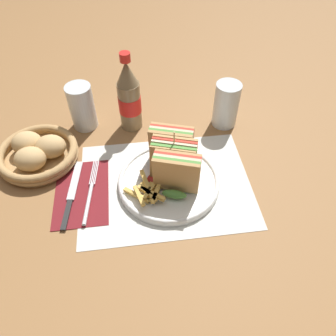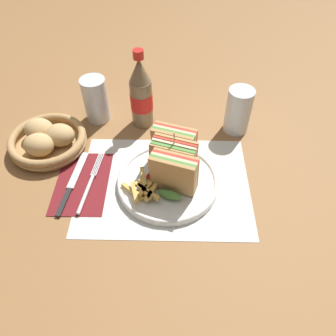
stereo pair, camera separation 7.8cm
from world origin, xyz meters
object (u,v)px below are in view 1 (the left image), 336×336
Objects in this scene: plate_main at (169,182)px; glass_far at (83,109)px; coke_bottle_near at (129,98)px; glass_near at (226,107)px; knife at (72,194)px; bread_basket at (38,153)px; fork at (89,197)px; club_sandwich at (174,159)px.

glass_far reaches higher than plate_main.
glass_near is (0.26, -0.02, -0.04)m from coke_bottle_near.
coke_bottle_near is (0.16, 0.24, 0.09)m from knife.
plate_main is 0.35m from bread_basket.
coke_bottle_near reaches higher than glass_far.
glass_near is 0.52m from bread_basket.
glass_near is at bearing 38.38° from fork.
glass_near is (0.38, 0.23, 0.05)m from fork.
glass_near is (0.42, 0.21, 0.05)m from knife.
glass_far is (-0.21, 0.25, 0.05)m from plate_main.
glass_near is at bearing 48.41° from plate_main.
plate_main is 1.37× the size of club_sandwich.
coke_bottle_near is at bearing 63.84° from knife.
club_sandwich is at bearing -17.72° from bread_basket.
coke_bottle_near reaches higher than club_sandwich.
fork is (-0.19, -0.02, -0.00)m from plate_main.
glass_near is 1.00× the size of glass_far.
glass_near and glass_far have the same top height.
plate_main is 0.26m from coke_bottle_near.
coke_bottle_near is 1.74× the size of glass_far.
fork is 0.29m from coke_bottle_near.
club_sandwich is 0.94× the size of fork.
glass_far is at bearing 172.08° from coke_bottle_near.
coke_bottle_near is at bearing -7.92° from glass_far.
club_sandwich is at bearing 54.56° from plate_main.
plate_main is 1.29× the size of fork.
knife is at bearing -123.30° from coke_bottle_near.
plate_main is at bearing -50.50° from glass_far.
coke_bottle_near is 1.11× the size of bread_basket.
bread_basket is (-0.13, 0.14, 0.02)m from fork.
coke_bottle_near reaches higher than knife.
glass_near is (0.17, 0.19, -0.01)m from club_sandwich.
coke_bottle_near is at bearing 73.02° from fork.
plate_main is at bearing -21.36° from bread_basket.
glass_far is at bearing 129.50° from plate_main.
glass_far is (-0.22, 0.23, -0.01)m from club_sandwich.
coke_bottle_near reaches higher than fork.
bread_basket reaches higher than knife.
bread_basket is (-0.11, -0.13, -0.03)m from glass_far.
club_sandwich reaches higher than knife.
club_sandwich is 0.24m from coke_bottle_near.
club_sandwich reaches higher than plate_main.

